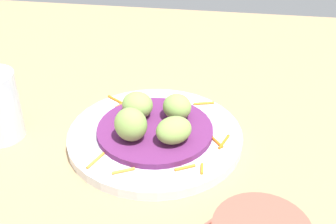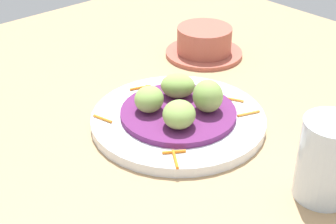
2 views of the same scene
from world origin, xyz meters
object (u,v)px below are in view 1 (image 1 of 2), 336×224
(guac_scoop_left, at_px, (177,107))
(guac_scoop_center, at_px, (137,105))
(main_plate, at_px, (155,137))
(guac_scoop_back, at_px, (174,130))
(guac_scoop_right, at_px, (131,124))

(guac_scoop_left, distance_m, guac_scoop_center, 0.06)
(guac_scoop_left, height_order, guac_scoop_center, same)
(main_plate, height_order, guac_scoop_back, guac_scoop_back)
(guac_scoop_right, bearing_deg, guac_scoop_center, 93.36)
(guac_scoop_left, distance_m, guac_scoop_back, 0.06)
(main_plate, xyz_separation_m, guac_scoop_back, (0.03, -0.03, 0.03))
(guac_scoop_back, bearing_deg, guac_scoop_center, 138.36)
(main_plate, relative_size, guac_scoop_right, 5.36)
(main_plate, xyz_separation_m, guac_scoop_center, (-0.03, 0.03, 0.03))
(guac_scoop_back, bearing_deg, main_plate, 138.36)
(main_plate, bearing_deg, guac_scoop_right, -131.64)
(guac_scoop_center, height_order, guac_scoop_right, guac_scoop_right)
(guac_scoop_right, bearing_deg, guac_scoop_back, 3.36)
(main_plate, xyz_separation_m, guac_scoop_left, (0.03, 0.03, 0.03))
(guac_scoop_center, relative_size, guac_scoop_back, 0.97)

